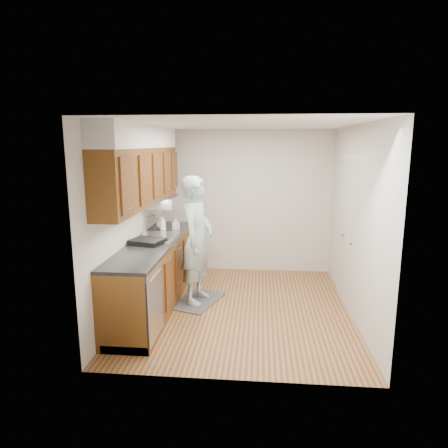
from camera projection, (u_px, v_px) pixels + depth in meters
name	position (u px, v px, depth m)	size (l,w,h in m)	color
floor	(240.00, 308.00, 5.59)	(3.50, 3.50, 0.00)	#A0703C
ceiling	(241.00, 124.00, 5.10)	(3.50, 3.50, 0.00)	white
wall_left	(131.00, 218.00, 5.48)	(0.02, 3.50, 2.50)	beige
wall_right	(355.00, 222.00, 5.21)	(0.02, 3.50, 2.50)	beige
wall_back	(245.00, 202.00, 7.05)	(3.00, 0.02, 2.50)	beige
counter	(155.00, 272.00, 5.60)	(0.64, 2.80, 1.30)	brown
upper_cabinets	(142.00, 167.00, 5.37)	(0.47, 2.80, 1.21)	brown
closet_door	(348.00, 234.00, 5.55)	(0.02, 1.22, 2.05)	silver
floor_mat	(198.00, 301.00, 5.81)	(0.51, 0.86, 0.02)	#5C5D5F
person	(197.00, 232.00, 5.61)	(0.72, 0.48, 2.05)	#A1C1C4
soap_bottle_a	(163.00, 223.00, 6.10)	(0.09, 0.09, 0.24)	silver
soap_bottle_b	(176.00, 224.00, 6.17)	(0.08, 0.08, 0.18)	silver
soap_bottle_c	(161.00, 223.00, 6.28)	(0.15, 0.15, 0.19)	silver
steel_can	(176.00, 225.00, 6.27)	(0.07, 0.07, 0.13)	#A5A5AA
dish_rack	(147.00, 241.00, 5.33)	(0.41, 0.35, 0.07)	black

